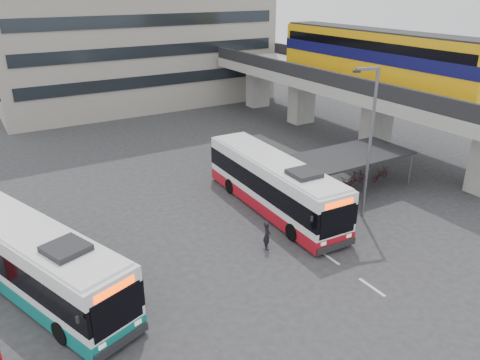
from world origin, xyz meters
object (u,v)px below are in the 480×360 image
pedestrian (267,235)px  lamp_post (369,136)px  bus_teal (34,261)px  bus_main (273,184)px

pedestrian → lamp_post: 8.14m
pedestrian → lamp_post: (6.91, 0.14, 4.30)m
bus_teal → lamp_post: 18.34m
bus_main → lamp_post: bearing=-40.9°
lamp_post → bus_main: bearing=152.2°
bus_teal → lamp_post: (17.89, -2.06, 3.45)m
bus_main → bus_teal: bus_main is taller
bus_teal → lamp_post: lamp_post is taller
bus_teal → pedestrian: bearing=-31.6°
lamp_post → bus_teal: bearing=-171.6°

